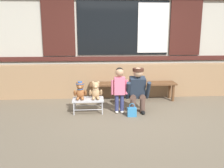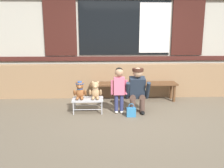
{
  "view_description": "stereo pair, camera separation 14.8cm",
  "coord_description": "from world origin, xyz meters",
  "px_view_note": "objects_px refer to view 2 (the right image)",
  "views": [
    {
      "loc": [
        -0.74,
        -4.68,
        1.68
      ],
      "look_at": [
        -0.39,
        0.46,
        0.55
      ],
      "focal_mm": 38.93,
      "sensor_mm": 36.0,
      "label": 1
    },
    {
      "loc": [
        -0.59,
        -4.69,
        1.68
      ],
      "look_at": [
        -0.39,
        0.46,
        0.55
      ],
      "focal_mm": 38.93,
      "sensor_mm": 36.0,
      "label": 2
    }
  ],
  "objects_px": {
    "wooden_bench_long": "(134,86)",
    "handbag_on_ground": "(131,112)",
    "small_display_bench": "(88,100)",
    "adult_crouching": "(138,90)",
    "child_standing": "(119,85)",
    "teddy_bear_plain": "(95,91)",
    "teddy_bear_with_hat": "(80,90)"
  },
  "relations": [
    {
      "from": "teddy_bear_plain",
      "to": "child_standing",
      "type": "bearing_deg",
      "value": -7.33
    },
    {
      "from": "child_standing",
      "to": "adult_crouching",
      "type": "relative_size",
      "value": 1.01
    },
    {
      "from": "teddy_bear_with_hat",
      "to": "teddy_bear_plain",
      "type": "relative_size",
      "value": 1.0
    },
    {
      "from": "teddy_bear_plain",
      "to": "child_standing",
      "type": "distance_m",
      "value": 0.51
    },
    {
      "from": "child_standing",
      "to": "handbag_on_ground",
      "type": "relative_size",
      "value": 3.52
    },
    {
      "from": "adult_crouching",
      "to": "child_standing",
      "type": "bearing_deg",
      "value": -171.12
    },
    {
      "from": "child_standing",
      "to": "handbag_on_ground",
      "type": "xyz_separation_m",
      "value": [
        0.23,
        -0.24,
        -0.5
      ]
    },
    {
      "from": "small_display_bench",
      "to": "teddy_bear_plain",
      "type": "height_order",
      "value": "teddy_bear_plain"
    },
    {
      "from": "handbag_on_ground",
      "to": "small_display_bench",
      "type": "bearing_deg",
      "value": 161.2
    },
    {
      "from": "teddy_bear_with_hat",
      "to": "teddy_bear_plain",
      "type": "distance_m",
      "value": 0.32
    },
    {
      "from": "wooden_bench_long",
      "to": "handbag_on_ground",
      "type": "height_order",
      "value": "wooden_bench_long"
    },
    {
      "from": "small_display_bench",
      "to": "adult_crouching",
      "type": "bearing_deg",
      "value": -0.01
    },
    {
      "from": "small_display_bench",
      "to": "handbag_on_ground",
      "type": "relative_size",
      "value": 2.35
    },
    {
      "from": "teddy_bear_with_hat",
      "to": "wooden_bench_long",
      "type": "bearing_deg",
      "value": 34.69
    },
    {
      "from": "adult_crouching",
      "to": "handbag_on_ground",
      "type": "distance_m",
      "value": 0.51
    },
    {
      "from": "teddy_bear_with_hat",
      "to": "handbag_on_ground",
      "type": "relative_size",
      "value": 1.34
    },
    {
      "from": "small_display_bench",
      "to": "adult_crouching",
      "type": "relative_size",
      "value": 0.67
    },
    {
      "from": "wooden_bench_long",
      "to": "child_standing",
      "type": "relative_size",
      "value": 2.19
    },
    {
      "from": "teddy_bear_plain",
      "to": "adult_crouching",
      "type": "height_order",
      "value": "adult_crouching"
    },
    {
      "from": "wooden_bench_long",
      "to": "small_display_bench",
      "type": "height_order",
      "value": "wooden_bench_long"
    },
    {
      "from": "child_standing",
      "to": "small_display_bench",
      "type": "bearing_deg",
      "value": 174.59
    },
    {
      "from": "wooden_bench_long",
      "to": "child_standing",
      "type": "distance_m",
      "value": 1.03
    },
    {
      "from": "small_display_bench",
      "to": "handbag_on_ground",
      "type": "distance_m",
      "value": 0.94
    },
    {
      "from": "wooden_bench_long",
      "to": "adult_crouching",
      "type": "bearing_deg",
      "value": -91.81
    },
    {
      "from": "small_display_bench",
      "to": "teddy_bear_with_hat",
      "type": "bearing_deg",
      "value": 179.23
    },
    {
      "from": "teddy_bear_plain",
      "to": "child_standing",
      "type": "height_order",
      "value": "child_standing"
    },
    {
      "from": "wooden_bench_long",
      "to": "handbag_on_ground",
      "type": "relative_size",
      "value": 7.72
    },
    {
      "from": "teddy_bear_with_hat",
      "to": "adult_crouching",
      "type": "bearing_deg",
      "value": -0.11
    },
    {
      "from": "adult_crouching",
      "to": "handbag_on_ground",
      "type": "xyz_separation_m",
      "value": [
        -0.16,
        -0.3,
        -0.38
      ]
    },
    {
      "from": "handbag_on_ground",
      "to": "adult_crouching",
      "type": "bearing_deg",
      "value": 61.37
    },
    {
      "from": "wooden_bench_long",
      "to": "teddy_bear_with_hat",
      "type": "relative_size",
      "value": 5.78
    },
    {
      "from": "handbag_on_ground",
      "to": "wooden_bench_long",
      "type": "bearing_deg",
      "value": 80.63
    }
  ]
}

